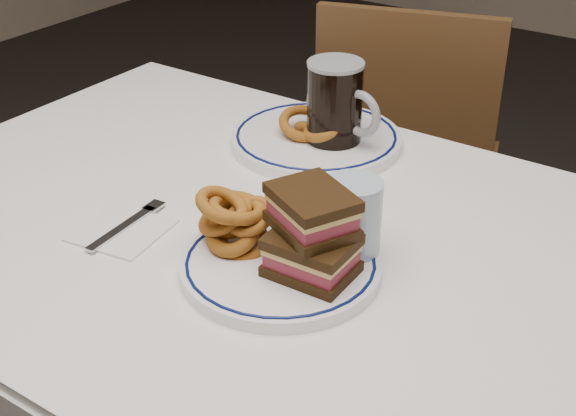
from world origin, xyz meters
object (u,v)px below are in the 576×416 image
Objects in this scene: chair_far at (407,161)px; main_plate at (281,265)px; far_plate at (316,139)px; reuben_sandwich at (312,233)px; beer_mug at (336,107)px.

chair_far reaches higher than main_plate.
far_plate is at bearing -82.50° from chair_far.
main_plate is 2.00× the size of reuben_sandwich.
main_plate is at bearing -64.00° from far_plate.
far_plate is (-0.04, 0.00, -0.07)m from beer_mug.
chair_far is at bearing 101.58° from beer_mug.
chair_far is 0.99m from reuben_sandwich.
beer_mug reaches higher than main_plate.
main_plate is 0.40m from far_plate.
reuben_sandwich is 0.84× the size of beer_mug.
beer_mug is (-0.14, 0.36, 0.07)m from main_plate.
chair_far is at bearing 105.39° from main_plate.
far_plate is at bearing 121.92° from reuben_sandwich.
reuben_sandwich is 0.45× the size of far_plate.
reuben_sandwich is at bearing -62.82° from beer_mug.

